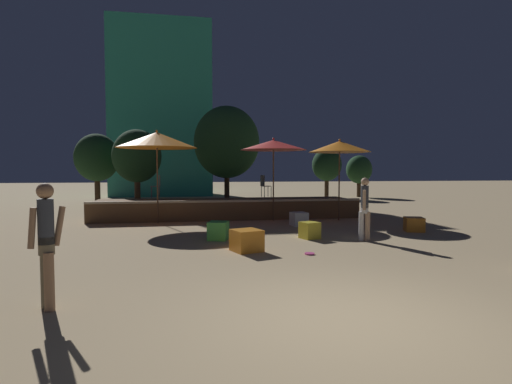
# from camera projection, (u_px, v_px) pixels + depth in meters

# --- Properties ---
(ground_plane) EXTENTS (120.00, 120.00, 0.00)m
(ground_plane) POSITION_uv_depth(u_px,v_px,m) (350.00, 321.00, 4.94)
(ground_plane) COLOR tan
(wooden_deck) EXTENTS (10.17, 2.51, 0.77)m
(wooden_deck) POSITION_uv_depth(u_px,v_px,m) (227.00, 208.00, 15.93)
(wooden_deck) COLOR brown
(wooden_deck) RESTS_ON ground
(patio_umbrella_0) EXTENTS (2.81, 2.81, 3.28)m
(patio_umbrella_0) POSITION_uv_depth(u_px,v_px,m) (157.00, 140.00, 13.96)
(patio_umbrella_0) COLOR brown
(patio_umbrella_0) RESTS_ON ground
(patio_umbrella_1) EXTENTS (2.27, 2.27, 3.03)m
(patio_umbrella_1) POSITION_uv_depth(u_px,v_px,m) (340.00, 147.00, 14.75)
(patio_umbrella_1) COLOR brown
(patio_umbrella_1) RESTS_ON ground
(patio_umbrella_2) EXTENTS (2.45, 2.45, 3.07)m
(patio_umbrella_2) POSITION_uv_depth(u_px,v_px,m) (273.00, 145.00, 14.74)
(patio_umbrella_2) COLOR brown
(patio_umbrella_2) RESTS_ON ground
(cube_seat_0) EXTENTS (0.68, 0.68, 0.43)m
(cube_seat_0) POSITION_uv_depth(u_px,v_px,m) (414.00, 224.00, 12.18)
(cube_seat_0) COLOR orange
(cube_seat_0) RESTS_ON ground
(cube_seat_1) EXTENTS (0.57, 0.57, 0.45)m
(cube_seat_1) POSITION_uv_depth(u_px,v_px,m) (299.00, 219.00, 13.43)
(cube_seat_1) COLOR white
(cube_seat_1) RESTS_ON ground
(cube_seat_2) EXTENTS (0.63, 0.63, 0.49)m
(cube_seat_2) POSITION_uv_depth(u_px,v_px,m) (218.00, 231.00, 10.69)
(cube_seat_2) COLOR #4CC651
(cube_seat_2) RESTS_ON ground
(cube_seat_3) EXTENTS (0.57, 0.57, 0.45)m
(cube_seat_3) POSITION_uv_depth(u_px,v_px,m) (310.00, 230.00, 10.90)
(cube_seat_3) COLOR yellow
(cube_seat_3) RESTS_ON ground
(cube_seat_4) EXTENTS (0.78, 0.78, 0.50)m
(cube_seat_4) POSITION_uv_depth(u_px,v_px,m) (247.00, 240.00, 9.18)
(cube_seat_4) COLOR orange
(cube_seat_4) RESTS_ON ground
(person_1) EXTENTS (0.45, 0.32, 1.70)m
(person_1) POSITION_uv_depth(u_px,v_px,m) (46.00, 242.00, 5.29)
(person_1) COLOR #997051
(person_1) RESTS_ON ground
(person_2) EXTENTS (0.28, 0.41, 1.67)m
(person_2) POSITION_uv_depth(u_px,v_px,m) (365.00, 207.00, 10.52)
(person_2) COLOR white
(person_2) RESTS_ON ground
(bistro_chair_0) EXTENTS (0.42, 0.42, 0.90)m
(bistro_chair_0) POSITION_uv_depth(u_px,v_px,m) (264.00, 184.00, 16.28)
(bistro_chair_0) COLOR #2D3338
(bistro_chair_0) RESTS_ON wooden_deck
(bistro_chair_1) EXTENTS (0.41, 0.41, 0.90)m
(bistro_chair_1) POSITION_uv_depth(u_px,v_px,m) (158.00, 184.00, 16.09)
(bistro_chair_1) COLOR #47474C
(bistro_chair_1) RESTS_ON wooden_deck
(frisbee_disc) EXTENTS (0.22, 0.22, 0.03)m
(frisbee_disc) POSITION_uv_depth(u_px,v_px,m) (310.00, 254.00, 8.84)
(frisbee_disc) COLOR #E54C99
(frisbee_disc) RESTS_ON ground
(background_tree_0) EXTENTS (1.79, 1.79, 2.92)m
(background_tree_0) POSITION_uv_depth(u_px,v_px,m) (359.00, 170.00, 28.01)
(background_tree_0) COLOR #3D2B1C
(background_tree_0) RESTS_ON ground
(background_tree_1) EXTENTS (2.23, 2.23, 3.75)m
(background_tree_1) POSITION_uv_depth(u_px,v_px,m) (97.00, 158.00, 20.60)
(background_tree_1) COLOR #3D2B1C
(background_tree_1) RESTS_ON ground
(background_tree_2) EXTENTS (1.98, 1.98, 3.34)m
(background_tree_2) POSITION_uv_depth(u_px,v_px,m) (327.00, 165.00, 26.95)
(background_tree_2) COLOR #3D2B1C
(background_tree_2) RESTS_ON ground
(background_tree_3) EXTENTS (2.29, 2.29, 3.81)m
(background_tree_3) POSITION_uv_depth(u_px,v_px,m) (137.00, 156.00, 18.92)
(background_tree_3) COLOR #3D2B1C
(background_tree_3) RESTS_ON ground
(background_tree_4) EXTENTS (3.57, 3.57, 5.37)m
(background_tree_4) POSITION_uv_depth(u_px,v_px,m) (227.00, 142.00, 21.76)
(background_tree_4) COLOR #3D2B1C
(background_tree_4) RESTS_ON ground
(distant_building) EXTENTS (7.23, 4.21, 12.58)m
(distant_building) POSITION_uv_depth(u_px,v_px,m) (162.00, 111.00, 29.77)
(distant_building) COLOR teal
(distant_building) RESTS_ON ground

